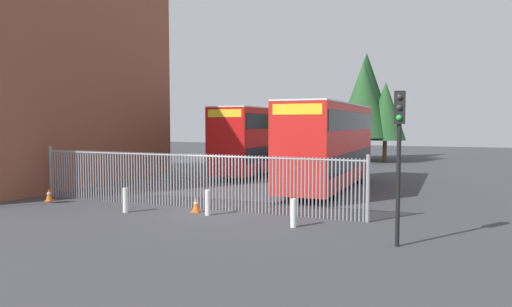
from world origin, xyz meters
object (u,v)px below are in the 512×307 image
bollard_near_left (125,200)px  traffic_light_kerbside (399,139)px  double_decker_bus_behind_fence_left (261,138)px  double_decker_bus_near_gate (329,143)px  bollard_center_front (208,203)px  traffic_cone_by_gate (49,194)px  traffic_cone_mid_forecourt (196,204)px  bollard_near_right (293,213)px

bollard_near_left → traffic_light_kerbside: 10.53m
double_decker_bus_behind_fence_left → traffic_light_kerbside: bearing=-56.1°
double_decker_bus_near_gate → bollard_center_front: (-2.43, -8.53, -1.95)m
traffic_cone_by_gate → traffic_cone_mid_forecourt: 7.30m
bollard_near_left → bollard_near_right: size_ratio=1.00×
traffic_cone_mid_forecourt → double_decker_bus_behind_fence_left: bearing=102.1°
double_decker_bus_near_gate → traffic_light_kerbside: bearing=-66.3°
double_decker_bus_behind_fence_left → bollard_near_right: 16.52m
bollard_center_front → traffic_light_kerbside: 7.64m
double_decker_bus_near_gate → traffic_light_kerbside: (4.55, -10.36, 0.56)m
double_decker_bus_near_gate → traffic_light_kerbside: 11.32m
bollard_near_left → bollard_center_front: size_ratio=1.00×
double_decker_bus_near_gate → bollard_near_right: (1.13, -9.19, -1.95)m
double_decker_bus_behind_fence_left → bollard_near_right: (7.25, -14.72, -1.95)m
bollard_near_right → traffic_cone_mid_forecourt: bollard_near_right is taller
traffic_cone_by_gate → bollard_near_left: bearing=-9.9°
bollard_center_front → traffic_light_kerbside: bearing=-14.6°
bollard_near_right → traffic_cone_by_gate: 11.63m
double_decker_bus_near_gate → bollard_center_front: size_ratio=11.38×
bollard_near_right → traffic_light_kerbside: size_ratio=0.22×
bollard_near_left → bollard_center_front: 3.27m
bollard_center_front → bollard_near_right: same height
traffic_cone_by_gate → traffic_light_kerbside: 15.38m
bollard_near_right → traffic_light_kerbside: (3.42, -1.16, 2.51)m
bollard_near_left → traffic_cone_by_gate: (-4.85, 0.85, -0.19)m
bollard_center_front → traffic_cone_by_gate: bearing=179.2°
bollard_near_right → double_decker_bus_behind_fence_left: bearing=116.2°
double_decker_bus_behind_fence_left → traffic_cone_by_gate: 14.77m
double_decker_bus_behind_fence_left → traffic_cone_mid_forecourt: bearing=-77.9°
bollard_near_left → bollard_center_front: same height
double_decker_bus_near_gate → traffic_light_kerbside: double_decker_bus_near_gate is taller
double_decker_bus_behind_fence_left → traffic_cone_by_gate: bearing=-107.3°
bollard_center_front → traffic_light_kerbside: traffic_light_kerbside is taller
bollard_center_front → bollard_near_right: size_ratio=1.00×
double_decker_bus_near_gate → bollard_near_right: 9.46m
double_decker_bus_behind_fence_left → traffic_light_kerbside: double_decker_bus_behind_fence_left is taller
double_decker_bus_near_gate → traffic_cone_mid_forecourt: bearing=-111.3°
double_decker_bus_behind_fence_left → traffic_cone_by_gate: size_ratio=18.32×
double_decker_bus_behind_fence_left → bollard_near_right: double_decker_bus_behind_fence_left is taller
double_decker_bus_behind_fence_left → traffic_cone_mid_forecourt: 14.13m
bollard_near_left → traffic_cone_by_gate: size_ratio=1.61×
bollard_near_left → traffic_cone_mid_forecourt: bearing=25.1°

